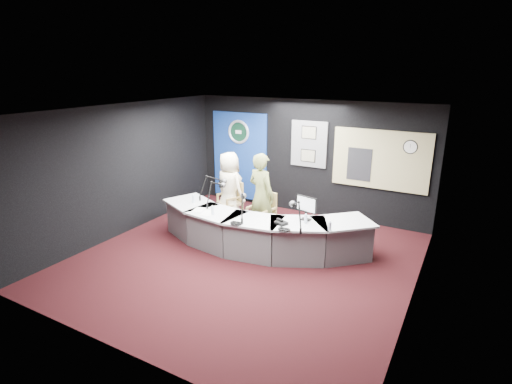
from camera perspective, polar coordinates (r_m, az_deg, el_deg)
The scene contains 33 objects.
ground at distance 7.74m, azimuth -1.60°, elevation -9.58°, with size 6.00×6.00×0.00m, color black.
ceiling at distance 6.94m, azimuth -1.80°, elevation 11.51°, with size 6.00×6.00×0.02m, color silver.
wall_back at distance 9.83m, azimuth 7.28°, elevation 4.86°, with size 6.00×0.02×2.80m, color black.
wall_front at distance 5.05m, azimuth -19.50°, elevation -8.38°, with size 6.00×0.02×2.80m, color black.
wall_left at distance 9.07m, azimuth -18.25°, elevation 3.05°, with size 0.02×6.00×2.80m, color black.
wall_right at distance 6.32m, azimuth 22.49°, elevation -3.50°, with size 0.02×6.00×2.80m, color black.
broadcast_desk at distance 8.04m, azimuth 0.07°, elevation -5.56°, with size 4.50×1.90×0.75m, color #BBBEC0, non-canonical shape.
backdrop_panel at distance 10.67m, azimuth -2.35°, elevation 5.14°, with size 1.60×0.05×2.30m, color navy.
agency_seal at distance 10.51m, azimuth -2.50°, elevation 8.57°, with size 0.63×0.63×0.07m, color silver.
seal_center at distance 10.52m, azimuth -2.49°, elevation 8.57°, with size 0.48×0.48×0.01m, color #0D301F.
pinboard at distance 9.72m, azimuth 7.57°, elevation 6.80°, with size 0.90×0.04×1.10m, color slate.
framed_photo_upper at distance 9.64m, azimuth 7.57°, elevation 8.41°, with size 0.34×0.02×0.27m, color #7E775B.
framed_photo_lower at distance 9.74m, azimuth 7.44°, elevation 5.16°, with size 0.34×0.02×0.27m, color #7E775B.
booth_window_frame at distance 9.28m, azimuth 17.33°, elevation 4.41°, with size 2.12×0.06×1.32m, color tan.
booth_glow at distance 9.28m, azimuth 17.32°, elevation 4.40°, with size 2.00×0.02×1.20m, color #FFCEA1.
equipment_rack at distance 9.39m, azimuth 14.53°, elevation 3.84°, with size 0.55×0.02×0.75m, color black.
wall_clock at distance 9.09m, azimuth 21.19°, elevation 6.02°, with size 0.28×0.28×0.01m, color white.
armchair_left at distance 9.42m, azimuth -3.78°, elevation -1.17°, with size 0.58×0.58×1.04m, color tan, non-canonical shape.
armchair_right at distance 8.61m, azimuth 0.75°, elevation -3.60°, with size 0.48×0.48×0.85m, color tan, non-canonical shape.
draped_jacket at distance 9.63m, azimuth -3.76°, elevation -0.11°, with size 0.50×0.10×0.70m, color slate.
person_man at distance 9.32m, azimuth -3.81°, elevation 0.67°, with size 0.82×0.53×1.67m, color #FFF2CB.
person_woman at distance 8.45m, azimuth 0.76°, elevation -0.50°, with size 0.67×0.44×1.83m, color olive.
computer_monitor at distance 7.51m, azimuth 7.23°, elevation -1.70°, with size 0.49×0.03×0.33m, color black.
desk_phone at distance 7.37m, azimuth 3.61°, elevation -4.43°, with size 0.21×0.17×0.05m, color black.
headphones_near at distance 7.10m, azimuth 4.04°, elevation -5.36°, with size 0.23×0.23×0.04m, color black.
headphones_far at distance 7.37m, azimuth -2.86°, elevation -4.47°, with size 0.23×0.23×0.04m, color black.
paper_stack at distance 8.17m, azimuth -8.17°, elevation -2.53°, with size 0.20×0.29×0.00m, color white.
notepad at distance 7.96m, azimuth -6.95°, elevation -3.01°, with size 0.22×0.31×0.00m, color white.
boom_mic_a at distance 8.77m, azimuth -6.28°, elevation 1.00°, with size 0.40×0.68×0.60m, color black, non-canonical shape.
boom_mic_b at distance 8.36m, azimuth -5.85°, elevation 0.18°, with size 0.16×0.74×0.60m, color black, non-canonical shape.
boom_mic_c at distance 7.57m, azimuth -1.92°, elevation -1.58°, with size 0.41×0.67×0.60m, color black, non-canonical shape.
boom_mic_d at distance 7.16m, azimuth 5.82°, elevation -2.79°, with size 0.50×0.61×0.60m, color black, non-canonical shape.
water_bottles at distance 7.66m, azimuth -0.64°, elevation -3.01°, with size 3.11×0.52×0.18m, color silver, non-canonical shape.
Camera 1 is at (3.53, -5.93, 3.51)m, focal length 28.00 mm.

